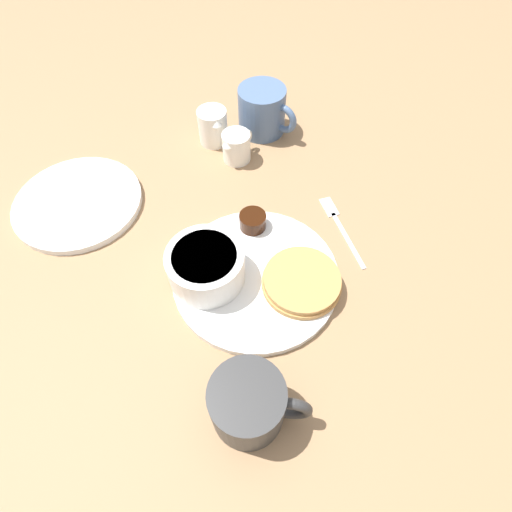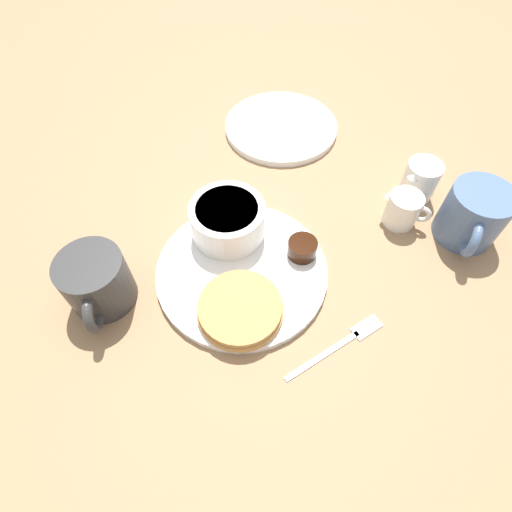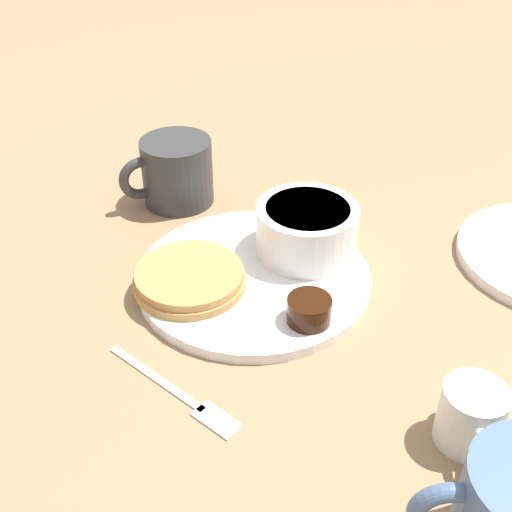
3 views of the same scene
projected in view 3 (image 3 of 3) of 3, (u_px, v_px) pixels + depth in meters
ground_plane at (253, 282)px, 0.68m from camera, size 4.00×4.00×0.00m
plate at (253, 277)px, 0.68m from camera, size 0.25×0.25×0.01m
pancake_stack at (190, 278)px, 0.66m from camera, size 0.12×0.12×0.02m
bowl at (307, 228)px, 0.69m from camera, size 0.11×0.11×0.06m
syrup_cup at (309, 310)px, 0.61m from camera, size 0.04×0.04×0.03m
butter_ramekin at (326, 238)px, 0.70m from camera, size 0.05×0.05×0.05m
coffee_mug at (175, 172)px, 0.80m from camera, size 0.09×0.12×0.08m
creamer_pitcher_near at (471, 416)px, 0.50m from camera, size 0.07×0.05×0.06m
fork at (185, 398)px, 0.55m from camera, size 0.15×0.07×0.00m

